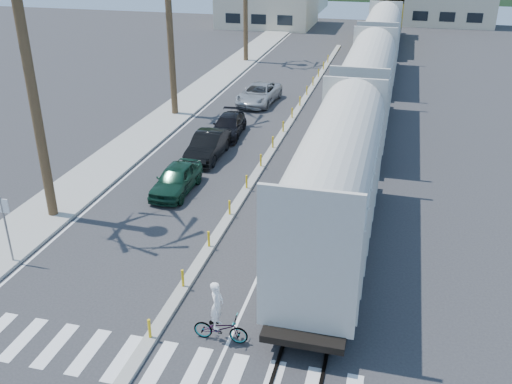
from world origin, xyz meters
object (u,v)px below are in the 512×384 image
car_second (208,146)px  street_sign (5,220)px  cyclist (220,322)px  car_lead (176,179)px

car_second → street_sign: bearing=-107.8°
car_second → cyclist: (5.57, -15.21, -0.03)m
street_sign → car_second: bearing=72.9°
car_lead → cyclist: cyclist is taller
car_lead → street_sign: bearing=-116.0°
car_second → cyclist: 16.19m
cyclist → street_sign: bearing=74.9°
street_sign → cyclist: street_sign is taller
street_sign → cyclist: 9.88m
car_lead → car_second: 4.85m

